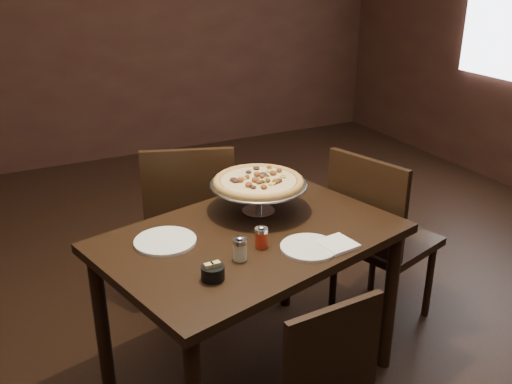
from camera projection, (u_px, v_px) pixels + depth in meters
name	position (u px, v px, depth m)	size (l,w,h in m)	color
room	(284.00, 85.00, 2.24)	(6.04, 7.04, 2.84)	black
dining_table	(251.00, 255.00, 2.47)	(1.41, 1.11, 0.78)	black
pizza_stand	(258.00, 182.00, 2.57)	(0.44, 0.44, 0.18)	#ADADB4
parmesan_shaker	(240.00, 249.00, 2.21)	(0.06, 0.06, 0.10)	beige
pepper_flake_shaker	(261.00, 237.00, 2.30)	(0.05, 0.05, 0.10)	maroon
packet_caddy	(213.00, 272.00, 2.08)	(0.09, 0.09, 0.07)	black
napkin_stack	(337.00, 244.00, 2.32)	(0.14, 0.14, 0.01)	white
plate_left	(165.00, 241.00, 2.35)	(0.26, 0.26, 0.01)	white
plate_near	(309.00, 247.00, 2.30)	(0.23, 0.23, 0.01)	white
serving_spatula	(270.00, 193.00, 2.47)	(0.14, 0.14, 0.02)	#ADADB4
chair_far	(190.00, 221.00, 3.08)	(0.59, 0.59, 0.99)	black
chair_side	(377.00, 234.00, 2.96)	(0.57, 0.57, 0.98)	black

